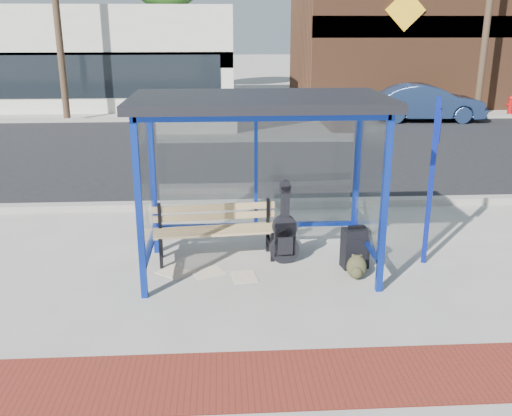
{
  "coord_description": "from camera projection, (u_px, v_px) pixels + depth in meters",
  "views": [
    {
      "loc": [
        -0.49,
        -7.34,
        3.29
      ],
      "look_at": [
        -0.03,
        0.2,
        0.85
      ],
      "focal_mm": 40.0,
      "sensor_mm": 36.0,
      "label": 1
    }
  ],
  "objects": [
    {
      "name": "storefront_brown",
      "position": [
        413.0,
        26.0,
        25.05
      ],
      "size": [
        10.0,
        7.08,
        6.4
      ],
      "color": "#59331E",
      "rests_on": "ground"
    },
    {
      "name": "backpack",
      "position": [
        357.0,
        268.0,
        7.7
      ],
      "size": [
        0.3,
        0.28,
        0.32
      ],
      "rotation": [
        0.0,
        0.0,
        -0.2
      ],
      "color": "#31301B",
      "rests_on": "ground"
    },
    {
      "name": "suitcase",
      "position": [
        355.0,
        248.0,
        8.0
      ],
      "size": [
        0.39,
        0.29,
        0.63
      ],
      "rotation": [
        0.0,
        0.0,
        0.16
      ],
      "color": "black",
      "rests_on": "ground"
    },
    {
      "name": "guitar_bag",
      "position": [
        285.0,
        235.0,
        8.14
      ],
      "size": [
        0.43,
        0.16,
        1.16
      ],
      "rotation": [
        0.0,
        0.0,
        0.09
      ],
      "color": "black",
      "rests_on": "ground"
    },
    {
      "name": "far_sidewalk",
      "position": [
        234.0,
        113.0,
        22.26
      ],
      "size": [
        60.0,
        4.0,
        0.01
      ],
      "primitive_type": "cube",
      "color": "#B2ADA0",
      "rests_on": "ground"
    },
    {
      "name": "curb_far",
      "position": [
        235.0,
        119.0,
        20.44
      ],
      "size": [
        60.0,
        0.25,
        0.12
      ],
      "primitive_type": "cube",
      "color": "gray",
      "rests_on": "ground"
    },
    {
      "name": "ground",
      "position": [
        259.0,
        270.0,
        8.01
      ],
      "size": [
        120.0,
        120.0,
        0.0
      ],
      "primitive_type": "plane",
      "color": "#B2ADA0",
      "rests_on": "ground"
    },
    {
      "name": "parked_car",
      "position": [
        427.0,
        103.0,
        20.13
      ],
      "size": [
        4.01,
        1.63,
        1.29
      ],
      "primitive_type": "imported",
      "rotation": [
        0.0,
        0.0,
        1.5
      ],
      "color": "navy",
      "rests_on": "ground"
    },
    {
      "name": "newspaper_c",
      "position": [
        244.0,
        277.0,
        7.78
      ],
      "size": [
        0.38,
        0.45,
        0.01
      ],
      "primitive_type": "cube",
      "rotation": [
        0.0,
        0.0,
        1.71
      ],
      "color": "white",
      "rests_on": "ground"
    },
    {
      "name": "utility_pole_east",
      "position": [
        490.0,
        0.0,
        19.99
      ],
      "size": [
        1.6,
        0.24,
        8.0
      ],
      "color": "#4C3826",
      "rests_on": "ground"
    },
    {
      "name": "storefront_white",
      "position": [
        18.0,
        57.0,
        23.96
      ],
      "size": [
        18.0,
        6.04,
        4.0
      ],
      "color": "silver",
      "rests_on": "ground"
    },
    {
      "name": "brick_paver_strip",
      "position": [
        277.0,
        379.0,
        5.54
      ],
      "size": [
        60.0,
        1.0,
        0.01
      ],
      "primitive_type": "cube",
      "color": "maroon",
      "rests_on": "ground"
    },
    {
      "name": "fire_hydrant",
      "position": [
        511.0,
        105.0,
        21.39
      ],
      "size": [
        0.34,
        0.23,
        0.76
      ],
      "rotation": [
        0.0,
        0.0,
        -0.19
      ],
      "color": "#A80D0C",
      "rests_on": "ground"
    },
    {
      "name": "curb_near",
      "position": [
        249.0,
        204.0,
        10.75
      ],
      "size": [
        60.0,
        0.25,
        0.12
      ],
      "primitive_type": "cube",
      "color": "gray",
      "rests_on": "ground"
    },
    {
      "name": "bus_shelter",
      "position": [
        259.0,
        122.0,
        7.44
      ],
      "size": [
        3.3,
        1.8,
        2.42
      ],
      "color": "#0E299C",
      "rests_on": "ground"
    },
    {
      "name": "street_asphalt",
      "position": [
        240.0,
        150.0,
        15.61
      ],
      "size": [
        60.0,
        10.0,
        0.0
      ],
      "primitive_type": "cube",
      "color": "black",
      "rests_on": "ground"
    },
    {
      "name": "newspaper_b",
      "position": [
        174.0,
        272.0,
        7.92
      ],
      "size": [
        0.55,
        0.53,
        0.01
      ],
      "primitive_type": "cube",
      "rotation": [
        0.0,
        0.0,
        -0.68
      ],
      "color": "white",
      "rests_on": "ground"
    },
    {
      "name": "newspaper_a",
      "position": [
        208.0,
        272.0,
        7.92
      ],
      "size": [
        0.52,
        0.48,
        0.01
      ],
      "primitive_type": "cube",
      "rotation": [
        0.0,
        0.0,
        0.43
      ],
      "color": "white",
      "rests_on": "ground"
    },
    {
      "name": "sign_post",
      "position": [
        433.0,
        173.0,
        7.86
      ],
      "size": [
        0.16,
        0.28,
        2.39
      ],
      "rotation": [
        0.0,
        0.0,
        -0.41
      ],
      "color": "navy",
      "rests_on": "ground"
    },
    {
      "name": "bench",
      "position": [
        216.0,
        227.0,
        8.28
      ],
      "size": [
        1.82,
        0.6,
        0.85
      ],
      "rotation": [
        0.0,
        0.0,
        0.09
      ],
      "color": "black",
      "rests_on": "ground"
    }
  ]
}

